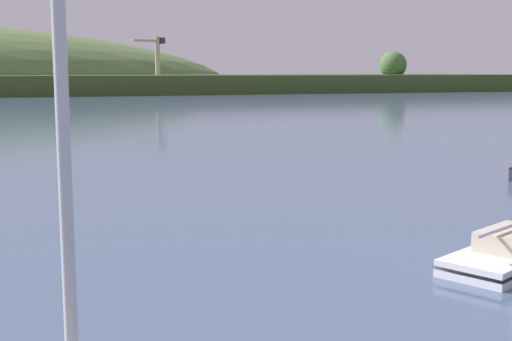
% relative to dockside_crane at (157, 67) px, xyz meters
% --- Properties ---
extents(dockside_crane, '(10.18, 3.62, 17.56)m').
position_rel_dockside_crane_xyz_m(dockside_crane, '(0.00, 0.00, 0.00)').
color(dockside_crane, '#4C4C51').
rests_on(dockside_crane, ground).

